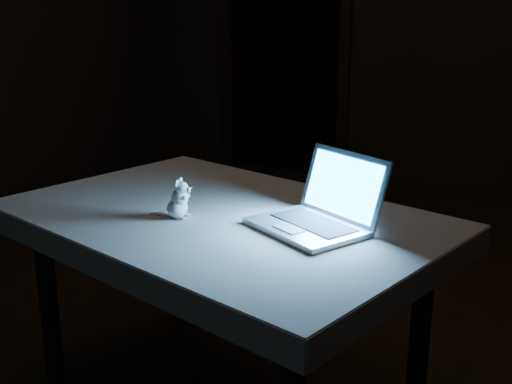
% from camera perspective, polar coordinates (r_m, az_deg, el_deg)
% --- Properties ---
extents(floor, '(5.00, 5.00, 0.00)m').
position_cam_1_polar(floor, '(2.75, 5.46, -11.96)').
color(floor, black).
rests_on(floor, ground).
extents(back_wall, '(4.50, 0.04, 2.60)m').
position_cam_1_polar(back_wall, '(4.86, 15.37, 15.83)').
color(back_wall, black).
rests_on(back_wall, ground).
extents(doorway, '(1.06, 0.36, 2.13)m').
position_cam_1_polar(doorway, '(5.15, 2.63, 13.75)').
color(doorway, black).
rests_on(doorway, back_wall).
extents(table, '(1.45, 1.16, 0.67)m').
position_cam_1_polar(table, '(2.12, -2.91, -10.68)').
color(table, black).
rests_on(table, floor).
extents(tablecloth, '(1.59, 1.40, 0.08)m').
position_cam_1_polar(tablecloth, '(1.98, -4.40, -3.20)').
color(tablecloth, beige).
rests_on(tablecloth, table).
extents(laptop, '(0.41, 0.40, 0.22)m').
position_cam_1_polar(laptop, '(1.81, 4.56, -0.18)').
color(laptop, '#B7B7BC').
rests_on(laptop, tablecloth).
extents(plush_mouse, '(0.12, 0.12, 0.12)m').
position_cam_1_polar(plush_mouse, '(1.94, -7.04, -0.57)').
color(plush_mouse, silver).
rests_on(plush_mouse, tablecloth).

